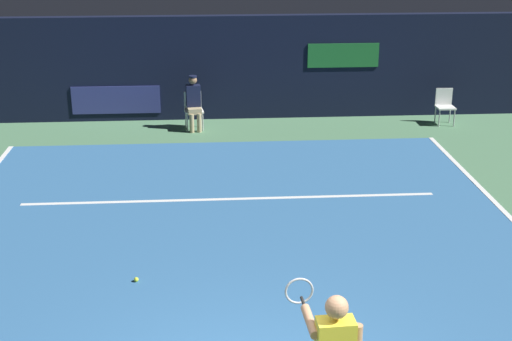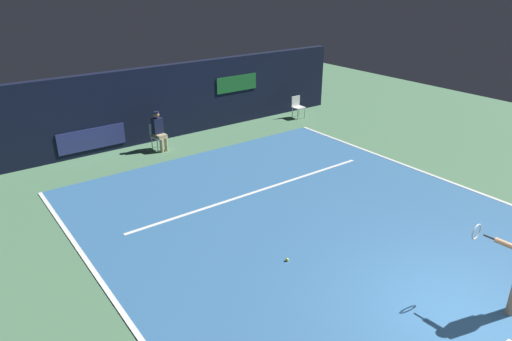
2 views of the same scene
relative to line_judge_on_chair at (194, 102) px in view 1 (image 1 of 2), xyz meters
The scene contains 7 objects.
ground_plane 6.51m from the line_judge_on_chair, 83.71° to the right, with size 30.02×30.02×0.00m, color #4C7A56.
court_surface 6.51m from the line_judge_on_chair, 83.71° to the right, with size 9.76×10.65×0.01m, color #336699.
line_service 4.67m from the line_judge_on_chair, 81.18° to the right, with size 7.61×0.10×0.01m, color white.
back_wall 1.39m from the line_judge_on_chair, 55.48° to the left, with size 15.26×0.33×2.60m.
line_judge_on_chair is the anchor object (origin of this frame).
courtside_chair_near 6.21m from the line_judge_on_chair, ahead, with size 0.44×0.42×0.88m.
tennis_ball 7.66m from the line_judge_on_chair, 95.62° to the right, with size 0.07×0.07×0.07m, color #CCE033.
Camera 1 is at (-0.37, -6.06, 5.05)m, focal length 50.29 mm.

